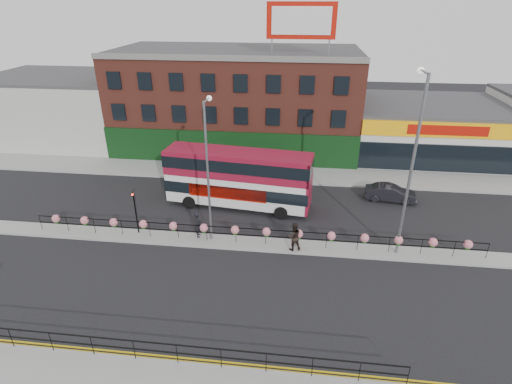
# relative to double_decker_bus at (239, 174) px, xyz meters

# --- Properties ---
(ground) EXTENTS (120.00, 120.00, 0.00)m
(ground) POSITION_rel_double_decker_bus_xyz_m (1.64, -5.43, -2.81)
(ground) COLOR black
(ground) RESTS_ON ground
(north_pavement) EXTENTS (60.00, 4.00, 0.15)m
(north_pavement) POSITION_rel_double_decker_bus_xyz_m (1.64, 6.57, -2.73)
(north_pavement) COLOR #959593
(north_pavement) RESTS_ON ground
(median) EXTENTS (60.00, 1.60, 0.15)m
(median) POSITION_rel_double_decker_bus_xyz_m (1.64, -5.43, -2.73)
(median) COLOR #959593
(median) RESTS_ON ground
(yellow_line_inner) EXTENTS (60.00, 0.10, 0.01)m
(yellow_line_inner) POSITION_rel_double_decker_bus_xyz_m (1.64, -15.13, -2.80)
(yellow_line_inner) COLOR gold
(yellow_line_inner) RESTS_ON ground
(yellow_line_outer) EXTENTS (60.00, 0.10, 0.01)m
(yellow_line_outer) POSITION_rel_double_decker_bus_xyz_m (1.64, -15.31, -2.80)
(yellow_line_outer) COLOR gold
(yellow_line_outer) RESTS_ON ground
(brick_building) EXTENTS (25.00, 12.21, 10.30)m
(brick_building) POSITION_rel_double_decker_bus_xyz_m (-2.36, 14.53, 2.32)
(brick_building) COLOR brown
(brick_building) RESTS_ON ground
(supermarket) EXTENTS (15.00, 12.25, 5.30)m
(supermarket) POSITION_rel_double_decker_bus_xyz_m (17.64, 14.48, -0.16)
(supermarket) COLOR silver
(supermarket) RESTS_ON ground
(warehouse_west) EXTENTS (15.50, 12.00, 7.30)m
(warehouse_west) POSITION_rel_double_decker_bus_xyz_m (-22.61, 14.57, 0.84)
(warehouse_west) COLOR #AFB0AA
(warehouse_west) RESTS_ON ground
(billboard) EXTENTS (6.00, 0.29, 4.40)m
(billboard) POSITION_rel_double_decker_bus_xyz_m (4.14, 9.56, 10.38)
(billboard) COLOR #AA1005
(billboard) RESTS_ON brick_building
(median_railing) EXTENTS (30.04, 0.56, 1.23)m
(median_railing) POSITION_rel_double_decker_bus_xyz_m (1.64, -5.43, -1.76)
(median_railing) COLOR black
(median_railing) RESTS_ON median
(south_railing) EXTENTS (20.04, 0.05, 1.12)m
(south_railing) POSITION_rel_double_decker_bus_xyz_m (-0.36, -15.53, -1.84)
(south_railing) COLOR black
(south_railing) RESTS_ON south_pavement
(double_decker_bus) EXTENTS (11.53, 3.99, 4.57)m
(double_decker_bus) POSITION_rel_double_decker_bus_xyz_m (0.00, 0.00, 0.00)
(double_decker_bus) COLOR silver
(double_decker_bus) RESTS_ON ground
(car) EXTENTS (2.32, 4.37, 1.33)m
(car) POSITION_rel_double_decker_bus_xyz_m (12.12, 2.38, -2.14)
(car) COLOR black
(car) RESTS_ON ground
(pedestrian_a) EXTENTS (0.85, 0.71, 1.86)m
(pedestrian_a) POSITION_rel_double_decker_bus_xyz_m (-2.04, -5.00, -1.73)
(pedestrian_a) COLOR black
(pedestrian_a) RESTS_ON median
(pedestrian_b) EXTENTS (1.36, 1.26, 1.97)m
(pedestrian_b) POSITION_rel_double_decker_bus_xyz_m (4.51, -5.85, -1.67)
(pedestrian_b) COLOR black
(pedestrian_b) RESTS_ON median
(lamp_column_west) EXTENTS (0.34, 1.66, 9.46)m
(lamp_column_west) POSITION_rel_double_decker_bus_xyz_m (-1.09, -5.00, 2.95)
(lamp_column_west) COLOR slate
(lamp_column_west) RESTS_ON median
(lamp_column_east) EXTENTS (0.41, 1.99, 11.36)m
(lamp_column_east) POSITION_rel_double_decker_bus_xyz_m (11.15, -5.13, 4.08)
(lamp_column_east) COLOR slate
(lamp_column_east) RESTS_ON median
(traffic_light_median) EXTENTS (0.15, 0.28, 3.65)m
(traffic_light_median) POSITION_rel_double_decker_bus_xyz_m (-6.36, -5.03, -0.34)
(traffic_light_median) COLOR black
(traffic_light_median) RESTS_ON median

